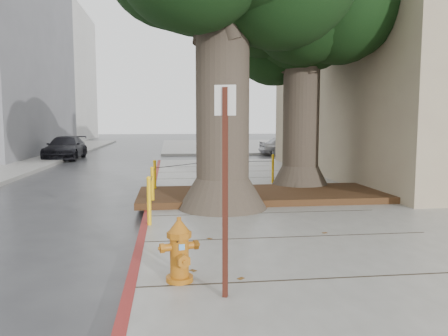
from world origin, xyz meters
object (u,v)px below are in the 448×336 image
object	(u,v)px
car_silver	(288,146)
car_red	(410,147)
fire_hydrant	(179,250)
car_dark	(65,148)
signpost	(225,179)

from	to	relation	value
car_silver	car_red	world-z (taller)	car_silver
fire_hydrant	car_red	distance (m)	24.20
car_red	car_dark	bearing A→B (deg)	84.24
car_dark	car_red	bearing A→B (deg)	-2.43
car_silver	car_dark	world-z (taller)	car_dark
fire_hydrant	car_red	size ratio (longest dim) A/B	0.23
fire_hydrant	car_dark	size ratio (longest dim) A/B	0.18
fire_hydrant	car_silver	xyz separation A→B (m)	(7.41, 21.72, 0.07)
fire_hydrant	car_silver	size ratio (longest dim) A/B	0.22
car_dark	signpost	bearing A→B (deg)	-72.56
car_silver	fire_hydrant	bearing A→B (deg)	158.66
fire_hydrant	signpost	size ratio (longest dim) A/B	0.34
car_red	car_dark	xyz separation A→B (m)	(-20.31, 1.00, 0.06)
car_red	car_dark	size ratio (longest dim) A/B	0.79
signpost	car_dark	bearing A→B (deg)	124.64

